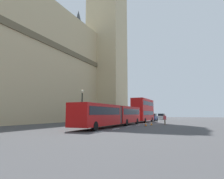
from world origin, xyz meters
The scene contains 11 objects.
ground_plane centered at (0.00, 0.00, 0.00)m, with size 160.00×160.00×0.00m, color #424244.
lane_centre_marking centered at (-1.62, 0.00, 0.00)m, with size 34.40×0.16×0.01m.
clock_tower centered at (18.96, 15.98, 36.08)m, with size 11.21×11.21×68.61m.
articulated_bus centered at (-9.22, 1.99, 1.75)m, with size 18.58×2.54×2.90m.
double_decker_bus centered at (7.25, 2.00, 2.71)m, with size 10.02×2.54×4.90m.
sedan_lead centered at (15.91, 1.80, 0.91)m, with size 4.40×1.86×1.85m.
sedan_trailing centered at (28.98, 1.78, 0.91)m, with size 4.40×1.86×1.85m.
traffic_cone_west centered at (-6.19, -1.84, 0.28)m, with size 0.36×0.36×0.58m.
traffic_cone_middle centered at (-3.63, -2.12, 0.28)m, with size 0.36×0.36×0.58m.
street_lamp centered at (-10.23, 6.50, 3.06)m, with size 0.44×0.44×5.27m.
pedestrian_near_cones centered at (-2.19, -3.97, 0.91)m, with size 0.39×0.46×1.69m.
Camera 1 is at (-35.24, -9.03, 1.75)m, focal length 32.17 mm.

